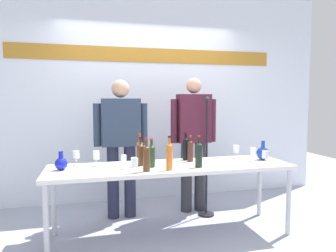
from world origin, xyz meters
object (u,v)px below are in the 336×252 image
Objects in this scene: display_table at (171,170)px; wine_bottle_2 at (140,154)px; decanter_blue_left at (61,163)px; wine_glass_left_0 at (135,162)px; presenter_right at (193,136)px; wine_bottle_7 at (169,156)px; wine_bottle_3 at (147,157)px; wine_glass_right_0 at (253,151)px; microphone_stand at (206,176)px; wine_glass_right_1 at (236,149)px; presenter_left at (121,139)px; wine_glass_left_1 at (76,155)px; wine_bottle_4 at (152,155)px; wine_glass_left_2 at (96,155)px; wine_bottle_1 at (199,154)px; wine_bottle_0 at (186,148)px; decanter_blue_right at (263,153)px; wine_glass_right_2 at (265,155)px; wine_bottle_6 at (190,150)px; wine_bottle_5 at (140,151)px; wine_glass_left_3 at (124,159)px.

wine_bottle_2 reaches higher than display_table.
decanter_blue_left reaches higher than wine_glass_left_0.
wine_bottle_7 is (-0.53, -0.86, -0.08)m from presenter_right.
wine_bottle_3 reaches higher than decanter_blue_left.
wine_glass_right_0 is (1.26, -0.05, -0.02)m from wine_bottle_2.
presenter_right reaches higher than decanter_blue_left.
microphone_stand is at bearing 35.58° from wine_glass_left_0.
wine_bottle_2 is 1.98× the size of wine_glass_right_1.
presenter_left is 1.54m from wine_glass_right_0.
wine_glass_left_1 is at bearing 178.90° from wine_glass_right_1.
wine_bottle_4 is 0.57m from wine_glass_left_2.
wine_bottle_2 is at bearing 159.13° from wine_bottle_1.
presenter_left is 0.80m from wine_bottle_0.
presenter_left reaches higher than wine_glass_right_0.
decanter_blue_right reaches higher than wine_glass_left_1.
wine_glass_right_2 is at bearing -8.36° from decanter_blue_left.
wine_bottle_6 is at bearing 9.08° from wine_bottle_2.
presenter_left reaches higher than wine_glass_left_1.
wine_glass_left_0 is 0.74m from wine_glass_left_1.
wine_glass_left_1 is at bearing 152.87° from wine_bottle_7.
wine_bottle_5 is 0.45m from wine_bottle_7.
wine_glass_right_1 is at bearing 20.22° from wine_bottle_3.
presenter_left is at bearing 145.09° from wine_bottle_6.
wine_bottle_1 reaches higher than wine_glass_left_3.
wine_bottle_3 is at bearing -17.76° from decanter_blue_left.
presenter_left is 0.59m from wine_glass_left_2.
wine_glass_left_1 is 0.10× the size of microphone_stand.
wine_bottle_3 is at bearing -86.42° from wine_bottle_2.
wine_bottle_7 is at bearing -50.83° from wine_bottle_4.
decanter_blue_left is 0.85× the size of decanter_blue_right.
wine_glass_left_0 is at bearing -142.80° from wine_bottle_0.
wine_glass_left_1 is (-1.22, 0.10, -0.02)m from wine_bottle_6.
wine_bottle_7 is (1.02, -0.25, 0.07)m from decanter_blue_left.
wine_glass_left_3 is (-0.76, -0.21, -0.03)m from wine_bottle_6.
wine_bottle_5 is 0.45m from wine_glass_left_0.
wine_glass_left_3 is at bearing 172.56° from wine_bottle_1.
wine_glass_right_0 is (1.36, 0.26, 0.01)m from wine_glass_left_0.
wine_bottle_0 is 0.22× the size of microphone_stand.
wine_bottle_1 is at bearing -7.44° from wine_glass_left_3.
wine_bottle_5 reaches higher than wine_bottle_0.
wine_bottle_2 is 0.67m from wine_glass_left_1.
decanter_blue_left is at bearing -175.59° from wine_bottle_6.
wine_bottle_2 is at bearing -96.59° from wine_bottle_5.
decanter_blue_left is at bearing -162.69° from wine_glass_left_2.
wine_bottle_1 is 1.00× the size of wine_bottle_5.
wine_glass_right_1 is at bearing 13.94° from display_table.
decanter_blue_left is 2.18m from decanter_blue_right.
wine_bottle_0 is 1.19m from wine_glass_left_1.
microphone_stand is at bearing 138.53° from wine_glass_right_1.
presenter_left is (-1.54, 0.60, 0.14)m from decanter_blue_right.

